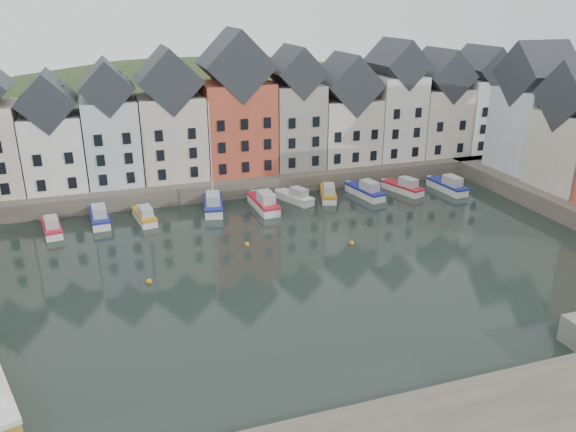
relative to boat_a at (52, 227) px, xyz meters
name	(u,v)px	position (x,y,z in m)	size (l,w,h in m)	color
ground	(313,275)	(22.52, -17.72, -0.63)	(260.00, 260.00, 0.00)	black
far_quay	(235,173)	(22.52, 12.28, 0.37)	(90.00, 16.00, 2.00)	#4D463B
hillside	(206,232)	(22.53, 38.28, -18.59)	(153.60, 70.40, 64.00)	#24351A
far_terrace	(260,116)	(25.73, 10.28, 8.25)	(72.37, 8.16, 17.78)	beige
mooring_buoys	(254,255)	(18.52, -12.38, -0.48)	(20.50, 5.50, 0.50)	#C47A17
boat_a	(52,227)	(0.00, 0.00, 0.00)	(2.49, 5.69, 2.11)	silver
boat_b	(100,217)	(4.80, 1.44, 0.07)	(2.25, 6.23, 2.35)	silver
boat_c	(145,216)	(9.52, 0.30, -0.01)	(2.41, 5.60, 2.08)	silver
boat_d	(213,204)	(17.37, 1.31, 0.20)	(3.19, 6.90, 12.69)	silver
boat_e	(264,203)	(23.04, -0.22, 0.14)	(2.35, 6.78, 2.57)	silver
boat_f	(295,197)	(27.34, 1.08, -0.01)	(3.75, 5.68, 2.10)	silver
boat_g	(328,193)	(31.61, 1.00, 0.02)	(3.46, 5.92, 2.17)	silver
boat_h	(366,191)	(36.30, 0.20, 0.08)	(2.99, 6.44, 2.38)	silver
boat_i	(404,187)	(41.59, 0.17, 0.04)	(3.55, 6.09, 2.23)	silver
boat_j	(448,186)	(47.17, -1.23, 0.08)	(2.53, 6.38, 2.39)	silver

